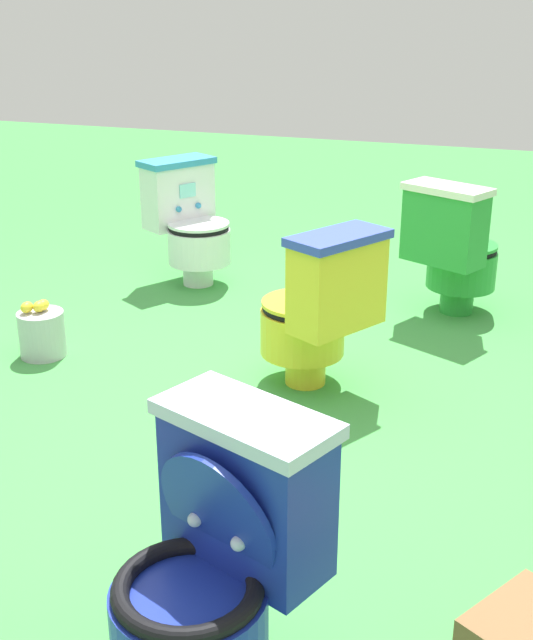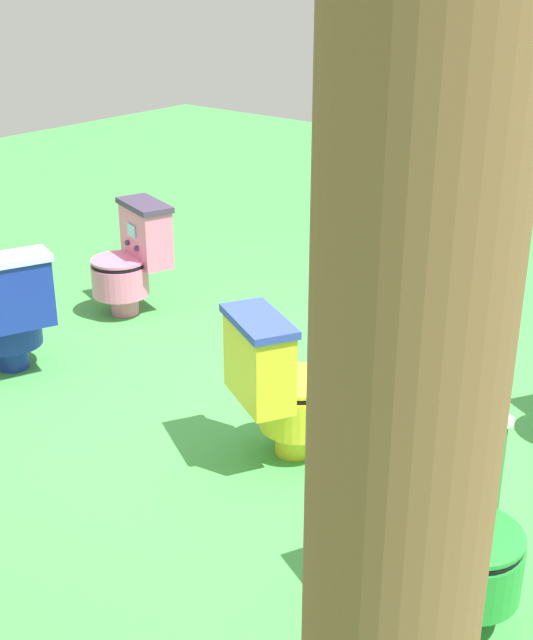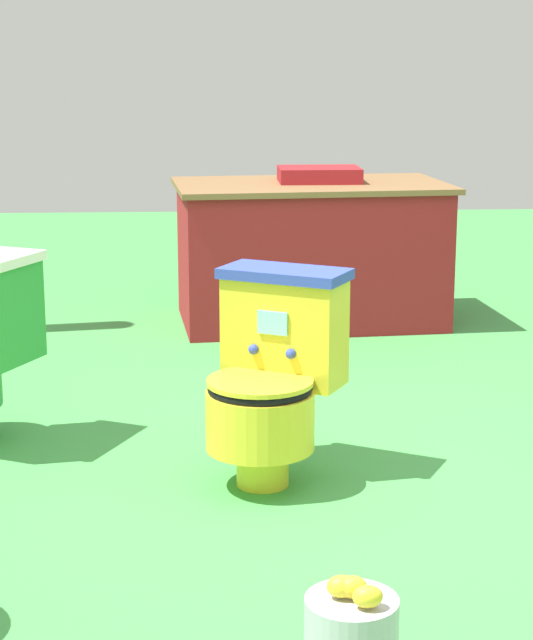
# 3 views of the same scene
# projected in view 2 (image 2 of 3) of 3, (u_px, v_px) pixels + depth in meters

# --- Properties ---
(ground) EXTENTS (14.00, 14.00, 0.00)m
(ground) POSITION_uv_depth(u_px,v_px,m) (219.00, 419.00, 4.39)
(ground) COLOR #429947
(toilet_blue) EXTENTS (0.60, 0.55, 0.73)m
(toilet_blue) POSITION_uv_depth(u_px,v_px,m) (10.00, 311.00, 4.74)
(toilet_blue) COLOR #192D9E
(toilet_blue) RESTS_ON ground
(toilet_pink) EXTENTS (0.54, 0.59, 0.73)m
(toilet_pink) POSITION_uv_depth(u_px,v_px,m) (132.00, 258.00, 5.57)
(toilet_pink) COLOR pink
(toilet_pink) RESTS_ON ground
(toilet_yellow) EXTENTS (0.59, 0.62, 0.73)m
(toilet_yellow) POSITION_uv_depth(u_px,v_px,m) (281.00, 385.00, 3.94)
(toilet_yellow) COLOR yellow
(toilet_yellow) RESTS_ON ground
(toilet_green) EXTENTS (0.62, 0.57, 0.73)m
(toilet_green) POSITION_uv_depth(u_px,v_px,m) (455.00, 521.00, 3.00)
(toilet_green) COLOR green
(toilet_green) RESTS_ON ground
(lemon_bucket) EXTENTS (0.22, 0.22, 0.28)m
(lemon_bucket) POSITION_uv_depth(u_px,v_px,m) (407.00, 336.00, 5.06)
(lemon_bucket) COLOR #B7B7BF
(lemon_bucket) RESTS_ON ground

